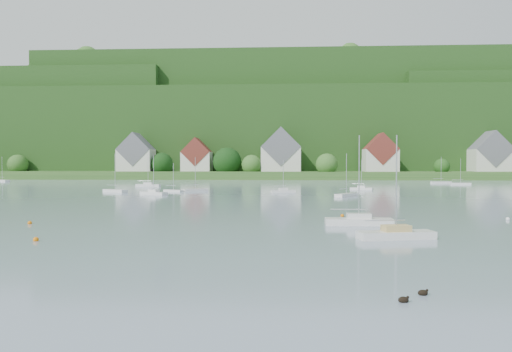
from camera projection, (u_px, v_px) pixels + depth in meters
The scene contains 15 objects.
far_shore_strip at pixel (269, 174), 206.06m from camera, with size 600.00×60.00×3.00m, color #2B5921.
forested_ridge at pixel (273, 135), 273.94m from camera, with size 620.00×181.22×69.89m.
village_building_0 at pixel (136, 156), 195.66m from camera, with size 14.00×10.40×16.00m.
village_building_1 at pixel (197, 157), 196.41m from camera, with size 12.00×9.36×14.00m.
village_building_2 at pixel (281, 154), 193.60m from camera, with size 16.00×11.44×18.00m.
village_building_3 at pixel (380, 156), 189.60m from camera, with size 13.00×10.40×15.50m.
village_building_4 at pixel (490, 155), 191.30m from camera, with size 15.00×10.40×16.50m.
near_sailboat_2 at pixel (396, 233), 38.33m from camera, with size 6.47×2.98×8.43m.
near_sailboat_4 at pixel (359, 220), 46.99m from camera, with size 6.65×1.97×8.94m.
mooring_buoy_0 at pixel (36, 241), 37.21m from camera, with size 0.43×0.43×0.43m, color orange.
mooring_buoy_3 at pixel (342, 217), 54.49m from camera, with size 0.41×0.41×0.41m, color orange.
mooring_buoy_4 at pixel (508, 220), 50.98m from camera, with size 0.42×0.42×0.42m, color white.
mooring_buoy_5 at pixel (30, 224), 47.75m from camera, with size 0.42×0.42×0.42m, color orange.
duck_pair at pixel (414, 296), 21.33m from camera, with size 1.69×1.50×0.34m.
far_sailboat_cluster at pixel (296, 186), 119.79m from camera, with size 202.64×73.42×8.71m.
Camera 1 is at (4.66, -6.04, 6.11)m, focal length 33.12 mm.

